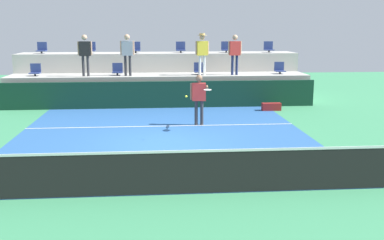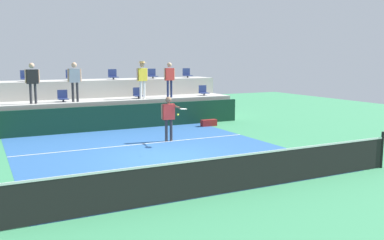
{
  "view_description": "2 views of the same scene",
  "coord_description": "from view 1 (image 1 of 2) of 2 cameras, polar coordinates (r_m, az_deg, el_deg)",
  "views": [
    {
      "loc": [
        -0.24,
        -12.56,
        3.29
      ],
      "look_at": [
        0.74,
        -0.98,
        0.9
      ],
      "focal_mm": 42.29,
      "sensor_mm": 36.0,
      "label": 1
    },
    {
      "loc": [
        -5.21,
        -12.26,
        3.19
      ],
      "look_at": [
        1.03,
        0.02,
        1.17
      ],
      "focal_mm": 39.62,
      "sensor_mm": 36.0,
      "label": 2
    }
  ],
  "objects": [
    {
      "name": "seating_tier_lower",
      "position": [
        20.04,
        -4.12,
        3.96
      ],
      "size": [
        13.0,
        1.8,
        1.25
      ],
      "primitive_type": "cube",
      "color": "#ADAAA3",
      "rests_on": "ground_plane"
    },
    {
      "name": "ground_plane",
      "position": [
        12.99,
        -3.63,
        -3.07
      ],
      "size": [
        40.0,
        40.0,
        0.0
      ],
      "primitive_type": "plane",
      "color": "#388456"
    },
    {
      "name": "tennis_ball",
      "position": [
        13.13,
        -0.73,
        2.99
      ],
      "size": [
        0.07,
        0.07,
        0.07
      ],
      "color": "#CCE033"
    },
    {
      "name": "stadium_chair_upper_far_left",
      "position": [
        22.22,
        -18.42,
        8.53
      ],
      "size": [
        0.44,
        0.4,
        0.52
      ],
      "color": "#2D2D33",
      "rests_on": "seating_tier_upper"
    },
    {
      "name": "stadium_chair_upper_mid_right",
      "position": [
        21.66,
        -1.44,
        9.05
      ],
      "size": [
        0.44,
        0.4,
        0.52
      ],
      "color": "#2D2D33",
      "rests_on": "seating_tier_upper"
    },
    {
      "name": "stadium_chair_lower_left",
      "position": [
        19.94,
        -9.38,
        6.23
      ],
      "size": [
        0.44,
        0.4,
        0.52
      ],
      "color": "#2D2D33",
      "rests_on": "seating_tier_lower"
    },
    {
      "name": "stadium_chair_lower_far_right",
      "position": [
        20.65,
        10.99,
        6.35
      ],
      "size": [
        0.44,
        0.4,
        0.52
      ],
      "color": "#2D2D33",
      "rests_on": "seating_tier_lower"
    },
    {
      "name": "stadium_chair_upper_mid_left",
      "position": [
        21.63,
        -7.12,
        8.96
      ],
      "size": [
        0.44,
        0.4,
        0.52
      ],
      "color": "#2D2D33",
      "rests_on": "seating_tier_upper"
    },
    {
      "name": "stadium_chair_upper_far_right",
      "position": [
        22.31,
        9.65,
        8.97
      ],
      "size": [
        0.44,
        0.4,
        0.52
      ],
      "color": "#2D2D33",
      "rests_on": "seating_tier_upper"
    },
    {
      "name": "spectator_in_white",
      "position": [
        19.75,
        5.42,
        8.69
      ],
      "size": [
        0.6,
        0.25,
        1.72
      ],
      "color": "navy",
      "rests_on": "seating_tier_lower"
    },
    {
      "name": "stadium_chair_upper_left",
      "position": [
        21.81,
        -12.66,
        8.79
      ],
      "size": [
        0.44,
        0.4,
        0.52
      ],
      "color": "#2D2D33",
      "rests_on": "seating_tier_upper"
    },
    {
      "name": "seating_tier_upper",
      "position": [
        21.78,
        -4.2,
        5.7
      ],
      "size": [
        13.0,
        1.8,
        2.1
      ],
      "primitive_type": "cube",
      "color": "#ADAAA3",
      "rests_on": "ground_plane"
    },
    {
      "name": "spectator_in_grey",
      "position": [
        19.47,
        -8.15,
        8.64
      ],
      "size": [
        0.61,
        0.25,
        1.75
      ],
      "color": "#2D2D33",
      "rests_on": "seating_tier_lower"
    },
    {
      "name": "spectator_with_hat",
      "position": [
        19.54,
        1.28,
        8.89
      ],
      "size": [
        0.6,
        0.49,
        1.79
      ],
      "color": "white",
      "rests_on": "seating_tier_lower"
    },
    {
      "name": "stadium_chair_lower_far_left",
      "position": [
        20.51,
        -19.16,
        5.89
      ],
      "size": [
        0.44,
        0.4,
        0.52
      ],
      "color": "#2D2D33",
      "rests_on": "seating_tier_lower"
    },
    {
      "name": "spectator_leaning_on_rail",
      "position": [
        19.65,
        -13.35,
        8.44
      ],
      "size": [
        0.6,
        0.24,
        1.74
      ],
      "color": "#2D2D33",
      "rests_on": "seating_tier_lower"
    },
    {
      "name": "stadium_chair_lower_right",
      "position": [
        19.98,
        0.9,
        6.39
      ],
      "size": [
        0.44,
        0.4,
        0.52
      ],
      "color": "#2D2D33",
      "rests_on": "seating_tier_lower"
    },
    {
      "name": "court_inner_paint",
      "position": [
        13.96,
        -3.72,
        -2.02
      ],
      "size": [
        9.0,
        10.0,
        0.01
      ],
      "primitive_type": "cube",
      "color": "#285693",
      "rests_on": "ground_plane"
    },
    {
      "name": "stadium_chair_upper_right",
      "position": [
        21.89,
        4.31,
        9.05
      ],
      "size": [
        0.44,
        0.4,
        0.52
      ],
      "color": "#2D2D33",
      "rests_on": "seating_tier_upper"
    },
    {
      "name": "equipment_bag",
      "position": [
        18.45,
        9.97,
        1.66
      ],
      "size": [
        0.76,
        0.28,
        0.3
      ],
      "primitive_type": "cube",
      "color": "maroon",
      "rests_on": "ground_plane"
    },
    {
      "name": "tennis_player",
      "position": [
        15.26,
        0.92,
        3.21
      ],
      "size": [
        0.62,
        1.23,
        1.72
      ],
      "color": "#2D2D33",
      "rests_on": "ground_plane"
    },
    {
      "name": "court_service_line",
      "position": [
        15.32,
        -3.83,
        -0.77
      ],
      "size": [
        9.0,
        0.06,
        0.0
      ],
      "primitive_type": "cube",
      "color": "white",
      "rests_on": "ground_plane"
    },
    {
      "name": "sponsor_backboard",
      "position": [
        18.76,
        -4.06,
        3.21
      ],
      "size": [
        13.0,
        0.16,
        1.1
      ],
      "primitive_type": "cube",
      "color": "#0F3323",
      "rests_on": "ground_plane"
    },
    {
      "name": "tennis_net",
      "position": [
        9.01,
        -3.11,
        -6.44
      ],
      "size": [
        10.48,
        0.08,
        1.07
      ],
      "color": "black",
      "rests_on": "ground_plane"
    }
  ]
}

